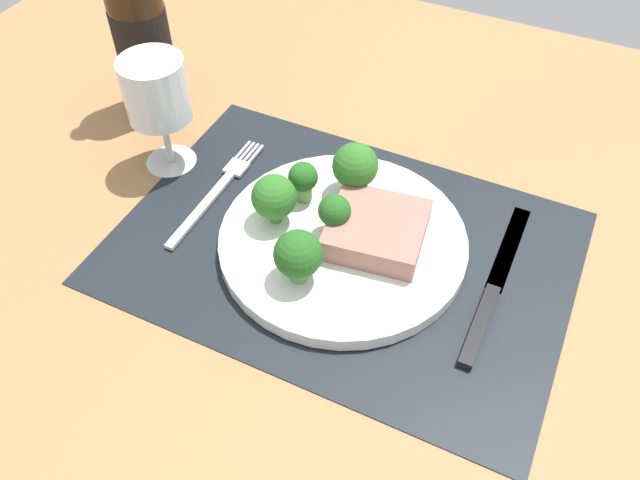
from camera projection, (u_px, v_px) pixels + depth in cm
name	position (u px, v px, depth cm)	size (l,w,h in cm)	color
ground_plane	(342.00, 257.00, 70.18)	(140.00, 110.00, 3.00)	#996D42
placemat	(343.00, 247.00, 68.95)	(47.90, 33.95, 0.30)	black
plate	(343.00, 241.00, 68.25)	(26.36, 26.36, 1.60)	white
steak	(377.00, 230.00, 66.36)	(9.77, 9.44, 2.80)	#9E6B5B
broccoli_center	(303.00, 179.00, 69.40)	(3.29, 3.29, 4.84)	#6B994C
broccoli_front_edge	(274.00, 197.00, 66.71)	(4.81, 4.81, 5.86)	#5B8942
broccoli_back_left	(298.00, 255.00, 61.34)	(4.82, 4.82, 5.97)	#6B994C
broccoli_near_fork	(336.00, 210.00, 65.77)	(3.42, 3.42, 5.07)	#6B994C
broccoli_near_steak	(355.00, 166.00, 69.39)	(5.04, 5.04, 6.43)	#5B8942
fork	(217.00, 190.00, 74.31)	(2.40, 19.20, 0.50)	silver
knife	(492.00, 293.00, 64.26)	(1.80, 23.00, 0.80)	black
wine_bottle	(139.00, 25.00, 77.65)	(6.94, 6.94, 32.23)	#331E0F
wine_glass	(157.00, 96.00, 71.27)	(7.32, 7.32, 14.12)	silver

